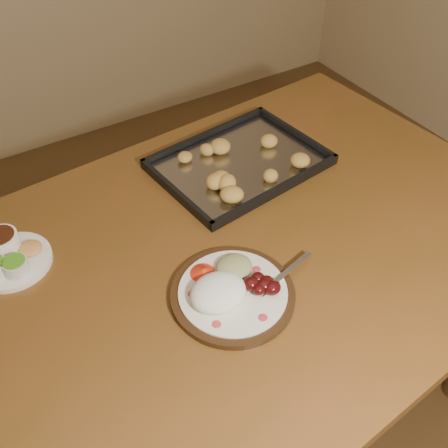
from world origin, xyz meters
TOP-DOWN VIEW (x-y plane):
  - dining_table at (0.18, 0.27)m, footprint 1.57×1.02m
  - dinner_plate at (0.16, 0.17)m, footprint 0.31×0.24m
  - condiment_saucer at (-0.17, 0.48)m, footprint 0.16×0.16m
  - baking_tray at (0.40, 0.51)m, footprint 0.43×0.34m

SIDE VIEW (x-z plane):
  - dining_table at x=0.18m, z-range 0.28..1.03m
  - baking_tray at x=0.40m, z-range 0.74..0.78m
  - dinner_plate at x=0.16m, z-range 0.74..0.80m
  - condiment_saucer at x=-0.17m, z-range 0.74..0.80m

